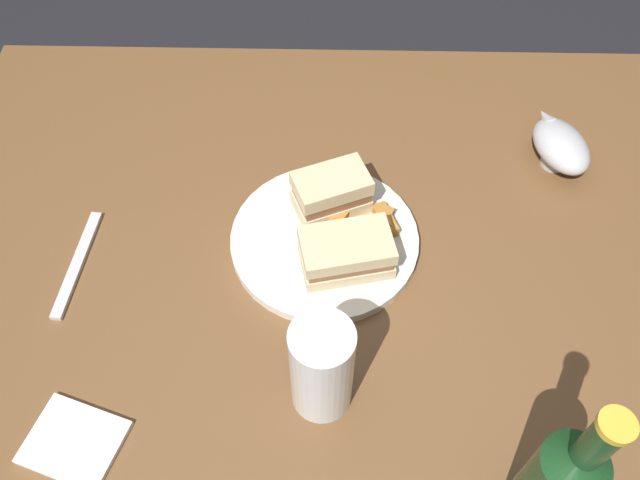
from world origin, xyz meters
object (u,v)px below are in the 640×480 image
(napkin, at_px, (74,442))
(fork, at_px, (77,264))
(plate, at_px, (325,240))
(sandwich_half_right, at_px, (331,193))
(pint_glass, at_px, (322,372))
(sandwich_half_left, at_px, (346,253))
(gravy_boat, at_px, (560,145))

(napkin, bearing_deg, fork, -77.62)
(plate, relative_size, sandwich_half_right, 2.23)
(pint_glass, distance_m, fork, 0.40)
(fork, bearing_deg, napkin, 17.95)
(sandwich_half_left, bearing_deg, napkin, 38.01)
(napkin, distance_m, fork, 0.26)
(sandwich_half_left, relative_size, fork, 0.76)
(plate, bearing_deg, gravy_boat, -155.43)
(sandwich_half_right, bearing_deg, fork, 15.46)
(sandwich_half_right, xyz_separation_m, fork, (0.36, 0.10, -0.05))
(sandwich_half_right, relative_size, gravy_boat, 0.88)
(gravy_boat, bearing_deg, pint_glass, 47.71)
(pint_glass, distance_m, napkin, 0.31)
(sandwich_half_left, height_order, pint_glass, pint_glass)
(sandwich_half_right, distance_m, pint_glass, 0.29)
(plate, height_order, sandwich_half_left, sandwich_half_left)
(sandwich_half_left, relative_size, pint_glass, 0.86)
(pint_glass, distance_m, gravy_boat, 0.54)
(plate, height_order, fork, plate)
(plate, xyz_separation_m, pint_glass, (-0.00, 0.23, 0.06))
(sandwich_half_right, xyz_separation_m, napkin, (0.30, 0.35, -0.05))
(plate, relative_size, sandwich_half_left, 1.99)
(sandwich_half_left, relative_size, sandwich_half_right, 1.12)
(sandwich_half_left, height_order, gravy_boat, sandwich_half_left)
(sandwich_half_right, bearing_deg, sandwich_half_left, 102.14)
(gravy_boat, relative_size, fork, 0.77)
(plate, distance_m, fork, 0.35)
(gravy_boat, bearing_deg, fork, 16.47)
(sandwich_half_right, height_order, pint_glass, pint_glass)
(pint_glass, xyz_separation_m, gravy_boat, (-0.36, -0.40, -0.03))
(plate, bearing_deg, pint_glass, 90.12)
(sandwich_half_left, bearing_deg, fork, -0.13)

